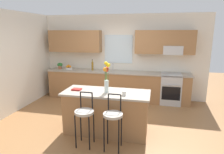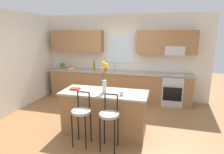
# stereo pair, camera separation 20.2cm
# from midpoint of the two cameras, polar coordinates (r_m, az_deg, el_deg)

# --- Properties ---
(ground_plane) EXTENTS (14.00, 14.00, 0.00)m
(ground_plane) POSITION_cam_midpoint_polar(r_m,az_deg,el_deg) (4.96, -1.69, -12.67)
(ground_plane) COLOR olive
(wall_left) EXTENTS (0.12, 4.60, 2.70)m
(wall_left) POSITION_cam_midpoint_polar(r_m,az_deg,el_deg) (6.04, -24.96, 4.19)
(wall_left) COLOR silver
(wall_left) RESTS_ON ground
(back_wall_assembly) EXTENTS (5.60, 0.50, 2.70)m
(back_wall_assembly) POSITION_cam_midpoint_polar(r_m,az_deg,el_deg) (6.42, 3.59, 7.27)
(back_wall_assembly) COLOR silver
(back_wall_assembly) RESTS_ON ground
(counter_run) EXTENTS (4.56, 0.64, 0.92)m
(counter_run) POSITION_cam_midpoint_polar(r_m,az_deg,el_deg) (6.35, 2.65, -2.39)
(counter_run) COLOR #996B42
(counter_run) RESTS_ON ground
(sink_faucet) EXTENTS (0.02, 0.13, 0.23)m
(sink_faucet) POSITION_cam_midpoint_polar(r_m,az_deg,el_deg) (6.39, 1.64, 3.19)
(sink_faucet) COLOR #B7BABC
(sink_faucet) RESTS_ON counter_run
(oven_range) EXTENTS (0.60, 0.64, 0.92)m
(oven_range) POSITION_cam_midpoint_polar(r_m,az_deg,el_deg) (6.20, 17.97, -3.45)
(oven_range) COLOR #B7BABC
(oven_range) RESTS_ON ground
(kitchen_island) EXTENTS (1.82, 0.75, 0.92)m
(kitchen_island) POSITION_cam_midpoint_polar(r_m,az_deg,el_deg) (4.29, -0.85, -10.14)
(kitchen_island) COLOR #996B42
(kitchen_island) RESTS_ON ground
(bar_stool_near) EXTENTS (0.36, 0.36, 1.04)m
(bar_stool_near) POSITION_cam_midpoint_polar(r_m,az_deg,el_deg) (3.80, -7.38, -10.62)
(bar_stool_near) COLOR black
(bar_stool_near) RESTS_ON ground
(bar_stool_middle) EXTENTS (0.36, 0.36, 1.04)m
(bar_stool_middle) POSITION_cam_midpoint_polar(r_m,az_deg,el_deg) (3.64, 0.84, -11.61)
(bar_stool_middle) COLOR black
(bar_stool_middle) RESTS_ON ground
(flower_vase) EXTENTS (0.15, 0.15, 0.65)m
(flower_vase) POSITION_cam_midpoint_polar(r_m,az_deg,el_deg) (4.01, -0.81, 0.43)
(flower_vase) COLOR silver
(flower_vase) RESTS_ON kitchen_island
(mug_ceramic) EXTENTS (0.08, 0.08, 0.09)m
(mug_ceramic) POSITION_cam_midpoint_polar(r_m,az_deg,el_deg) (3.89, 4.27, -4.77)
(mug_ceramic) COLOR silver
(mug_ceramic) RESTS_ON kitchen_island
(cookbook) EXTENTS (0.20, 0.15, 0.03)m
(cookbook) POSITION_cam_midpoint_polar(r_m,az_deg,el_deg) (4.33, -9.33, -3.44)
(cookbook) COLOR maroon
(cookbook) RESTS_ON kitchen_island
(fruit_bowl_oranges) EXTENTS (0.24, 0.24, 0.16)m
(fruit_bowl_oranges) POSITION_cam_midpoint_polar(r_m,az_deg,el_deg) (6.77, -11.04, 2.76)
(fruit_bowl_oranges) COLOR silver
(fruit_bowl_oranges) RESTS_ON counter_run
(bottle_olive_oil) EXTENTS (0.06, 0.06, 0.36)m
(bottle_olive_oil) POSITION_cam_midpoint_polar(r_m,az_deg,el_deg) (6.43, -4.30, 3.28)
(bottle_olive_oil) COLOR olive
(bottle_olive_oil) RESTS_ON counter_run
(potted_plant_small) EXTENTS (0.20, 0.14, 0.21)m
(potted_plant_small) POSITION_cam_midpoint_polar(r_m,az_deg,el_deg) (6.89, -13.43, 3.43)
(potted_plant_small) COLOR #9E5B3D
(potted_plant_small) RESTS_ON counter_run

